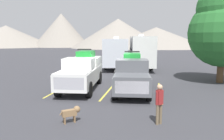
{
  "coord_description": "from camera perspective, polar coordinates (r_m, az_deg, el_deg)",
  "views": [
    {
      "loc": [
        2.75,
        -14.13,
        3.35
      ],
      "look_at": [
        0.0,
        0.58,
        1.2
      ],
      "focal_mm": 34.43,
      "sensor_mm": 36.0,
      "label": 1
    }
  ],
  "objects": [
    {
      "name": "camper_trailer_a",
      "position": [
        24.31,
        1.07,
        4.86
      ],
      "size": [
        3.49,
        8.1,
        3.68
      ],
      "color": "silver",
      "rests_on": "ground"
    },
    {
      "name": "ground_plane",
      "position": [
        14.78,
        -0.42,
        -4.93
      ],
      "size": [
        240.0,
        240.0,
        0.0
      ],
      "primitive_type": "plane",
      "color": "#38383D"
    },
    {
      "name": "pickup_truck_b",
      "position": [
        13.97,
        5.29,
        -0.86
      ],
      "size": [
        2.59,
        5.95,
        2.55
      ],
      "color": "#595B60",
      "rests_on": "ground"
    },
    {
      "name": "lot_stripe_b",
      "position": [
        14.38,
        -0.74,
        -5.28
      ],
      "size": [
        0.12,
        5.5,
        0.01
      ],
      "primitive_type": "cube",
      "color": "gold",
      "rests_on": "ground"
    },
    {
      "name": "tree_a",
      "position": [
        18.45,
        27.33,
        10.12
      ],
      "size": [
        5.16,
        5.16,
        7.43
      ],
      "color": "brown",
      "rests_on": "ground"
    },
    {
      "name": "person_a",
      "position": [
        8.7,
        12.47,
        -8.16
      ],
      "size": [
        0.3,
        0.3,
        1.62
      ],
      "color": "#726047",
      "rests_on": "ground"
    },
    {
      "name": "camper_trailer_b",
      "position": [
        24.32,
        7.82,
        5.09
      ],
      "size": [
        3.31,
        8.36,
        3.94
      ],
      "color": "white",
      "rests_on": "ground"
    },
    {
      "name": "lot_stripe_c",
      "position": [
        14.12,
        12.62,
        -5.73
      ],
      "size": [
        0.12,
        5.5,
        0.01
      ],
      "primitive_type": "cube",
      "color": "gold",
      "rests_on": "ground"
    },
    {
      "name": "pickup_truck_a",
      "position": [
        14.71,
        -7.95,
        -0.19
      ],
      "size": [
        2.55,
        6.0,
        2.68
      ],
      "color": "white",
      "rests_on": "ground"
    },
    {
      "name": "lot_stripe_a",
      "position": [
        15.36,
        -12.97,
        -4.62
      ],
      "size": [
        0.12,
        5.5,
        0.01
      ],
      "primitive_type": "cube",
      "color": "gold",
      "rests_on": "ground"
    },
    {
      "name": "dog",
      "position": [
        8.96,
        -10.54,
        -10.9
      ],
      "size": [
        0.72,
        0.6,
        0.66
      ],
      "color": "olive",
      "rests_on": "ground"
    },
    {
      "name": "mountain_ridge",
      "position": [
        87.5,
        5.18,
        9.65
      ],
      "size": [
        160.48,
        43.77,
        14.57
      ],
      "color": "gray",
      "rests_on": "ground"
    }
  ]
}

